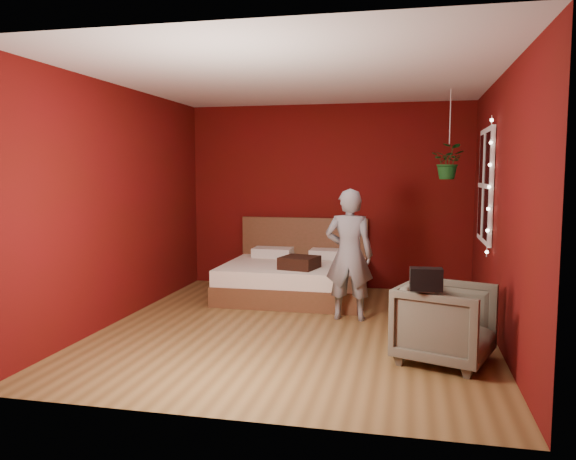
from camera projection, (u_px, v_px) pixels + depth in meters
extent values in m
plane|color=olive|center=(296.00, 328.00, 5.95)|extent=(4.50, 4.50, 0.00)
cube|color=#55080A|center=(328.00, 197.00, 8.01)|extent=(4.00, 0.02, 2.60)
cube|color=#55080A|center=(227.00, 227.00, 3.62)|extent=(4.00, 0.02, 2.60)
cube|color=#55080A|center=(120.00, 204.00, 6.24)|extent=(0.02, 4.50, 2.60)
cube|color=#55080A|center=(501.00, 209.00, 5.38)|extent=(0.02, 4.50, 2.60)
cube|color=silver|center=(297.00, 77.00, 5.67)|extent=(4.00, 4.50, 0.02)
cube|color=white|center=(486.00, 186.00, 6.25)|extent=(0.04, 0.97, 1.27)
cube|color=black|center=(484.00, 186.00, 6.25)|extent=(0.02, 0.85, 1.15)
cube|color=white|center=(484.00, 186.00, 6.25)|extent=(0.03, 0.05, 1.15)
cube|color=white|center=(484.00, 186.00, 6.25)|extent=(0.03, 0.85, 0.05)
cylinder|color=silver|center=(489.00, 187.00, 5.74)|extent=(0.01, 0.01, 1.45)
sphere|color=#FFF2CC|center=(487.00, 252.00, 5.81)|extent=(0.04, 0.04, 0.04)
sphere|color=#FFF2CC|center=(488.00, 231.00, 5.79)|extent=(0.04, 0.04, 0.04)
sphere|color=#FFF2CC|center=(488.00, 209.00, 5.77)|extent=(0.04, 0.04, 0.04)
sphere|color=#FFF2CC|center=(489.00, 187.00, 5.74)|extent=(0.04, 0.04, 0.04)
sphere|color=#FFF2CC|center=(490.00, 165.00, 5.72)|extent=(0.04, 0.04, 0.04)
sphere|color=#FFF2CC|center=(491.00, 143.00, 5.70)|extent=(0.04, 0.04, 0.04)
sphere|color=#FFF2CC|center=(492.00, 120.00, 5.67)|extent=(0.04, 0.04, 0.04)
cube|color=brown|center=(294.00, 288.00, 7.39)|extent=(1.82, 1.54, 0.25)
cube|color=white|center=(294.00, 271.00, 7.37)|extent=(1.78, 1.51, 0.20)
cube|color=brown|center=(304.00, 252.00, 8.07)|extent=(1.82, 0.07, 1.00)
cube|color=silver|center=(273.00, 252.00, 7.94)|extent=(0.54, 0.34, 0.13)
cube|color=silver|center=(330.00, 254.00, 7.77)|extent=(0.54, 0.34, 0.13)
imported|color=slate|center=(349.00, 255.00, 6.25)|extent=(0.54, 0.36, 1.47)
imported|color=#615D4C|center=(445.00, 323.00, 4.87)|extent=(0.96, 0.95, 0.69)
cube|color=black|center=(426.00, 279.00, 4.57)|extent=(0.27, 0.15, 0.19)
cube|color=black|center=(299.00, 263.00, 6.98)|extent=(0.50, 0.50, 0.15)
cylinder|color=silver|center=(450.00, 117.00, 6.46)|extent=(0.01, 0.01, 0.63)
imported|color=#17511B|center=(449.00, 162.00, 6.52)|extent=(0.45, 0.41, 0.41)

